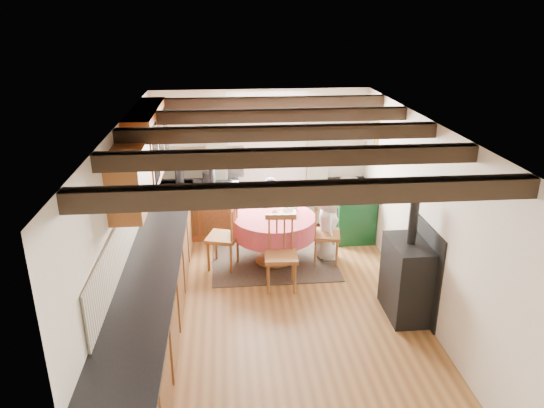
{
  "coord_description": "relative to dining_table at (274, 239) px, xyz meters",
  "views": [
    {
      "loc": [
        -0.6,
        -5.57,
        3.61
      ],
      "look_at": [
        0.0,
        0.8,
        1.15
      ],
      "focal_mm": 33.58,
      "sensor_mm": 36.0,
      "label": 1
    }
  ],
  "objects": [
    {
      "name": "rug",
      "position": [
        0.0,
        0.0,
        -0.37
      ],
      "size": [
        1.87,
        1.46,
        0.01
      ],
      "primitive_type": "cube",
      "color": "#312422",
      "rests_on": "floor"
    },
    {
      "name": "splash_back",
      "position": [
        -1.09,
        1.39,
        0.83
      ],
      "size": [
        1.4,
        0.02,
        0.55
      ],
      "primitive_type": "cube",
      "color": "beige",
      "rests_on": "wall_back"
    },
    {
      "name": "wall_picture",
      "position": [
        1.68,
        0.96,
        1.33
      ],
      "size": [
        0.04,
        0.5,
        0.6
      ],
      "primitive_type": "cube",
      "color": "gold",
      "rests_on": "wall_right"
    },
    {
      "name": "beam_d",
      "position": [
        -0.09,
        -0.34,
        1.94
      ],
      "size": [
        3.6,
        0.16,
        0.16
      ],
      "primitive_type": "cube",
      "color": "black",
      "rests_on": "ceiling"
    },
    {
      "name": "beam_a",
      "position": [
        -0.09,
        -3.34,
        1.94
      ],
      "size": [
        3.6,
        0.16,
        0.16
      ],
      "primitive_type": "cube",
      "color": "black",
      "rests_on": "ceiling"
    },
    {
      "name": "canister_slim",
      "position": [
        -0.92,
        1.09,
        0.69
      ],
      "size": [
        0.1,
        0.1,
        0.27
      ],
      "primitive_type": "cylinder",
      "color": "#262628",
      "rests_on": "worktop_back"
    },
    {
      "name": "base_cabinet_left",
      "position": [
        -1.59,
        -1.34,
        0.07
      ],
      "size": [
        0.6,
        5.3,
        0.88
      ],
      "primitive_type": "cube",
      "color": "brown",
      "rests_on": "floor"
    },
    {
      "name": "chair_near",
      "position": [
        0.02,
        -0.78,
        0.14
      ],
      "size": [
        0.47,
        0.49,
        1.03
      ],
      "primitive_type": null,
      "rotation": [
        0.0,
        0.0,
        -0.06
      ],
      "color": "brown",
      "rests_on": "floor"
    },
    {
      "name": "window_pane",
      "position": [
        0.01,
        1.4,
        1.23
      ],
      "size": [
        1.2,
        0.01,
        1.4
      ],
      "primitive_type": "cube",
      "color": "white",
      "rests_on": "wall_back"
    },
    {
      "name": "cup",
      "position": [
        0.01,
        0.01,
        0.42
      ],
      "size": [
        0.11,
        0.11,
        0.09
      ],
      "primitive_type": "imported",
      "rotation": [
        0.0,
        0.0,
        4.52
      ],
      "color": "silver",
      "rests_on": "dining_table"
    },
    {
      "name": "wall_cabinet_glass",
      "position": [
        -1.72,
        -0.14,
        1.58
      ],
      "size": [
        0.34,
        1.8,
        0.9
      ],
      "primitive_type": "cube",
      "color": "brown",
      "rests_on": "wall_left"
    },
    {
      "name": "beam_b",
      "position": [
        -0.09,
        -2.34,
        1.94
      ],
      "size": [
        3.6,
        0.16,
        0.16
      ],
      "primitive_type": "cube",
      "color": "black",
      "rests_on": "ceiling"
    },
    {
      "name": "wall_right",
      "position": [
        1.71,
        -1.34,
        0.83
      ],
      "size": [
        0.0,
        5.5,
        2.4
      ],
      "primitive_type": "cube",
      "color": "silver",
      "rests_on": "ground"
    },
    {
      "name": "dining_table",
      "position": [
        0.0,
        0.0,
        0.0
      ],
      "size": [
        1.23,
        1.23,
        0.74
      ],
      "primitive_type": null,
      "color": "#B7513E",
      "rests_on": "floor"
    },
    {
      "name": "worktop_left",
      "position": [
        -1.57,
        -1.34,
        0.53
      ],
      "size": [
        0.64,
        5.3,
        0.04
      ],
      "primitive_type": "cube",
      "color": "black",
      "rests_on": "base_cabinet_left"
    },
    {
      "name": "wall_cabinet_solid",
      "position": [
        -1.72,
        -1.64,
        1.53
      ],
      "size": [
        0.34,
        0.9,
        0.7
      ],
      "primitive_type": "cube",
      "color": "brown",
      "rests_on": "wall_left"
    },
    {
      "name": "worktop_back",
      "position": [
        -1.14,
        1.09,
        0.53
      ],
      "size": [
        1.3,
        0.64,
        0.04
      ],
      "primitive_type": "cube",
      "color": "black",
      "rests_on": "base_cabinet_back"
    },
    {
      "name": "curtain_left",
      "position": [
        -0.84,
        1.31,
        0.73
      ],
      "size": [
        0.35,
        0.1,
        2.1
      ],
      "primitive_type": "cube",
      "color": "#ACB89C",
      "rests_on": "wall_back"
    },
    {
      "name": "curtain_rod",
      "position": [
        0.01,
        1.31,
        1.83
      ],
      "size": [
        2.0,
        0.03,
        0.03
      ],
      "primitive_type": "cylinder",
      "rotation": [
        0.0,
        1.57,
        0.0
      ],
      "color": "black",
      "rests_on": "wall_back"
    },
    {
      "name": "wall_front",
      "position": [
        -0.09,
        -4.09,
        0.83
      ],
      "size": [
        3.6,
        0.0,
        2.4
      ],
      "primitive_type": "cube",
      "color": "silver",
      "rests_on": "ground"
    },
    {
      "name": "base_cabinet_back",
      "position": [
        -1.14,
        1.11,
        0.07
      ],
      "size": [
        1.3,
        0.6,
        0.88
      ],
      "primitive_type": "cube",
      "color": "brown",
      "rests_on": "floor"
    },
    {
      "name": "wall_back",
      "position": [
        -0.09,
        1.41,
        0.83
      ],
      "size": [
        3.6,
        0.0,
        2.4
      ],
      "primitive_type": "cube",
      "color": "silver",
      "rests_on": "ground"
    },
    {
      "name": "child_far",
      "position": [
        0.01,
        0.79,
        0.18
      ],
      "size": [
        0.45,
        0.34,
        1.1
      ],
      "primitive_type": "imported",
      "rotation": [
        0.0,
        0.0,
        2.94
      ],
      "color": "#2D2A40",
      "rests_on": "floor"
    },
    {
      "name": "floor",
      "position": [
        -0.09,
        -1.34,
        -0.37
      ],
      "size": [
        3.6,
        5.5,
        0.0
      ],
      "primitive_type": "cube",
      "color": "#996736",
      "rests_on": "ground"
    },
    {
      "name": "bowl_a",
      "position": [
        0.21,
        0.03,
        0.4
      ],
      "size": [
        0.24,
        0.24,
        0.06
      ],
      "primitive_type": "imported",
      "rotation": [
        0.0,
        0.0,
        1.55
      ],
      "color": "silver",
      "rests_on": "dining_table"
    },
    {
      "name": "aga_range",
      "position": [
        1.38,
        0.88,
        0.08
      ],
      "size": [
        0.63,
        0.98,
        0.9
      ],
      "primitive_type": null,
      "color": "#0D391A",
      "rests_on": "floor"
    },
    {
      "name": "wall_left",
      "position": [
        -1.89,
        -1.34,
        0.83
      ],
      "size": [
        0.0,
        5.5,
        2.4
      ],
      "primitive_type": "cube",
      "color": "silver",
      "rests_on": "ground"
    },
    {
      "name": "chair_left",
      "position": [
        -0.77,
        -0.1,
        0.15
      ],
      "size": [
        0.58,
        0.57,
        1.05
      ],
      "primitive_type": null,
      "rotation": [
        0.0,
        0.0,
        -1.87
      ],
      "color": "brown",
      "rests_on": "floor"
    },
    {
      "name": "cast_iron_stove",
      "position": [
        1.49,
        -1.57,
        0.4
      ],
      "size": [
        0.46,
        0.77,
        1.53
      ],
      "primitive_type": null,
      "color": "black",
      "rests_on": "floor"
    },
    {
      "name": "child_right",
      "position": [
        0.82,
        0.05,
        0.16
      ],
      "size": [
        0.37,
        0.54,
        1.07
      ],
      "primitive_type": "imported",
      "rotation": [
        0.0,
        0.0,
        1.52
      ],
      "color": "silver",
      "rests_on": "floor"
    },
    {
      "name": "ceiling",
      "position": [
        -0.09,
        -1.34,
        2.03
      ],
      "size": [
        3.6,
        5.5,
        0.0
      ],
      "primitive_type": "cube",
      "color": "white",
      "rests_on": "ground"
    },
    {
      "name": "window_frame",
      "position": [
        0.01,
        1.39,
        1.23
      ],
      "size": [
        1.34,
        0.03,
        1.54
      ],
      "primitive_type": "cube",
      "color": "white",
      "rests_on": "wall_back"
    },
    {
      "name": "wall_plate",
      "position": [
        0.96,
        1.38,
        1.33
      ],
      "size": [
        0.3,
        0.02,
        0.3
      ],
      "primitive_type": "cylinder",
      "rotation": [
        1.57,
        0.0,
        0.0
      ],
      "color": "silver",
      "rests_on": "wall_back"
    },
    {
      "name": "canister_tall",
      "position": [
        -1.45,
        1.1,
        0.67
      ],
      "size": [
        0.15,
        0.15,
        0.25
      ],
      "primitive_type": "cylinder",
      "color": "#262628",
      "rests_on": "worktop_back"
    },
    {
      "name": "curtain_right",
      "position": [
        0.86,
        1.31,
        0.73
      ],
      "size": [
        0.35,
        0.1,
        2.1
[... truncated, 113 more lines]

